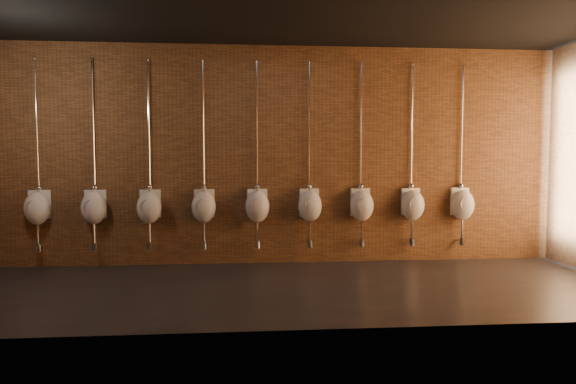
% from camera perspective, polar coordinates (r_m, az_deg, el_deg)
% --- Properties ---
extents(ground, '(8.50, 8.50, 0.00)m').
position_cam_1_polar(ground, '(6.29, -0.63, -10.64)').
color(ground, black).
rests_on(ground, ground).
extents(room_shell, '(8.54, 3.04, 3.22)m').
position_cam_1_polar(room_shell, '(6.10, -0.64, 7.98)').
color(room_shell, black).
rests_on(room_shell, ground).
extents(urinal_0, '(0.40, 0.36, 2.71)m').
position_cam_1_polar(urinal_0, '(8.02, -26.10, -1.51)').
color(urinal_0, white).
rests_on(urinal_0, ground).
extents(urinal_1, '(0.40, 0.36, 2.71)m').
position_cam_1_polar(urinal_1, '(7.77, -20.78, -1.53)').
color(urinal_1, white).
rests_on(urinal_1, ground).
extents(urinal_2, '(0.40, 0.36, 2.71)m').
position_cam_1_polar(urinal_2, '(7.60, -15.17, -1.53)').
color(urinal_2, white).
rests_on(urinal_2, ground).
extents(urinal_3, '(0.40, 0.36, 2.71)m').
position_cam_1_polar(urinal_3, '(7.50, -9.35, -1.51)').
color(urinal_3, white).
rests_on(urinal_3, ground).
extents(urinal_4, '(0.40, 0.36, 2.71)m').
position_cam_1_polar(urinal_4, '(7.48, -3.43, -1.48)').
color(urinal_4, white).
rests_on(urinal_4, ground).
extents(urinal_5, '(0.40, 0.36, 2.71)m').
position_cam_1_polar(urinal_5, '(7.54, 2.45, -1.43)').
color(urinal_5, white).
rests_on(urinal_5, ground).
extents(urinal_6, '(0.40, 0.36, 2.71)m').
position_cam_1_polar(urinal_6, '(7.68, 8.18, -1.37)').
color(urinal_6, white).
rests_on(urinal_6, ground).
extents(urinal_7, '(0.40, 0.36, 2.71)m').
position_cam_1_polar(urinal_7, '(7.89, 13.66, -1.30)').
color(urinal_7, white).
rests_on(urinal_7, ground).
extents(urinal_8, '(0.40, 0.36, 2.71)m').
position_cam_1_polar(urinal_8, '(8.17, 18.81, -1.23)').
color(urinal_8, white).
rests_on(urinal_8, ground).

